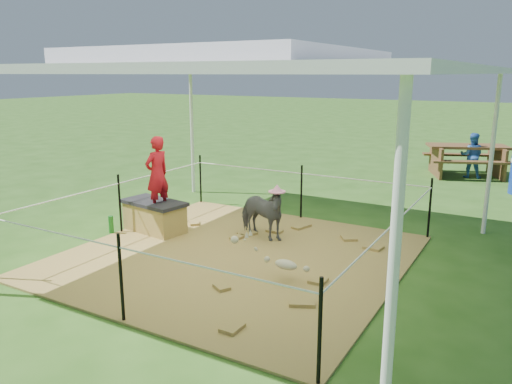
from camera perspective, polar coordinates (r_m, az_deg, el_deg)
The scene contains 13 objects.
ground at distance 7.32m, azimuth -2.36°, elevation -7.44°, with size 90.00×90.00×0.00m, color #2D5919.
hay_patch at distance 7.32m, azimuth -2.36°, elevation -7.33°, with size 4.60×4.60×0.03m, color brown.
canopy_tent at distance 6.84m, azimuth -2.58°, elevation 14.13°, with size 6.30×6.30×2.90m.
rope_fence at distance 7.12m, azimuth -2.41°, elevation -2.59°, with size 4.54×4.54×1.00m.
straw_bale at distance 8.50m, azimuth -11.51°, elevation -2.87°, with size 1.03×0.52×0.46m, color olive.
dark_cloth at distance 8.43m, azimuth -11.59°, elevation -1.19°, with size 1.10×0.57×0.06m, color black.
woman at distance 8.24m, azimuth -11.26°, elevation 2.70°, with size 0.45×0.30×1.24m, color red.
green_bottle at distance 8.59m, azimuth -16.23°, elevation -3.58°, with size 0.08×0.08×0.29m, color #186C1D.
pony at distance 7.91m, azimuth 0.52°, elevation -2.40°, with size 0.45×0.99×0.84m, color #47474C.
pink_hat at distance 7.79m, azimuth 0.53°, elevation 0.98°, with size 0.26×0.26×0.12m, color pink.
foal at distance 6.38m, azimuth 3.45°, elevation -8.05°, with size 0.88×0.49×0.49m, color #C5BA90, non-canonical shape.
picnic_table_near at distance 14.01m, azimuth 22.89°, elevation 3.33°, with size 1.94×1.40×0.81m, color brown.
distant_person at distance 13.80m, azimuth 23.42°, elevation 3.85°, with size 0.56×0.43×1.15m, color blue.
Camera 1 is at (3.66, -5.78, 2.61)m, focal length 35.00 mm.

